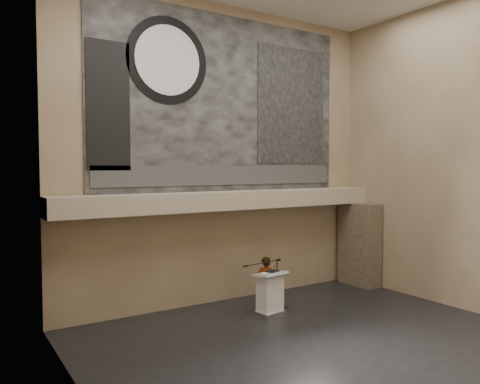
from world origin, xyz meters
TOP-DOWN VIEW (x-y plane):
  - floor at (0.00, 0.00)m, footprint 10.00×10.00m
  - wall_back at (0.00, 4.00)m, footprint 10.00×0.02m
  - wall_left at (-5.00, 0.00)m, footprint 0.02×8.00m
  - wall_right at (5.00, 0.00)m, footprint 0.02×8.00m
  - soffit at (0.00, 3.60)m, footprint 10.00×0.80m
  - sprinkler_left at (-1.60, 3.55)m, footprint 0.04×0.04m
  - sprinkler_right at (1.90, 3.55)m, footprint 0.04×0.04m
  - banner at (0.00, 3.97)m, footprint 8.00×0.05m
  - banner_text_strip at (0.00, 3.93)m, footprint 7.76×0.02m
  - banner_clock_rim at (-1.80, 3.93)m, footprint 2.30×0.02m
  - banner_clock_face at (-1.80, 3.91)m, footprint 1.84×0.02m
  - banner_building_print at (2.40, 3.93)m, footprint 2.60×0.02m
  - banner_brick_print at (-3.40, 3.93)m, footprint 1.10×0.02m
  - stone_pier at (4.65, 3.15)m, footprint 0.60×1.40m
  - lectern at (0.32, 2.23)m, footprint 0.86×0.66m
  - binder at (0.42, 2.24)m, footprint 0.38×0.35m
  - papers at (0.17, 2.21)m, footprint 0.26×0.31m
  - speaker_person at (0.46, 2.65)m, footprint 0.57×0.41m
  - mic_stand at (0.61, 2.35)m, footprint 1.46×0.52m

SIDE VIEW (x-z plane):
  - floor at x=0.00m, z-range 0.00..0.00m
  - mic_stand at x=0.61m, z-range -0.50..0.92m
  - lectern at x=0.32m, z-range -0.02..1.12m
  - speaker_person at x=0.46m, z-range 0.00..1.44m
  - papers at x=0.17m, z-range 1.10..1.10m
  - binder at x=0.42m, z-range 1.10..1.14m
  - stone_pier at x=4.65m, z-range 0.00..2.70m
  - sprinkler_left at x=-1.60m, z-range 2.64..2.70m
  - sprinkler_right at x=1.90m, z-range 2.64..2.70m
  - soffit at x=0.00m, z-range 2.70..3.20m
  - banner_text_strip at x=0.00m, z-range 3.38..3.93m
  - wall_back at x=0.00m, z-range 0.00..8.50m
  - wall_left at x=-5.00m, z-range 0.00..8.50m
  - wall_right at x=5.00m, z-range 0.00..8.50m
  - banner_brick_print at x=-3.40m, z-range 3.80..7.00m
  - banner at x=0.00m, z-range 3.20..8.20m
  - banner_building_print at x=2.40m, z-range 4.00..7.60m
  - banner_clock_rim at x=-1.80m, z-range 5.55..7.85m
  - banner_clock_face at x=-1.80m, z-range 5.78..7.62m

